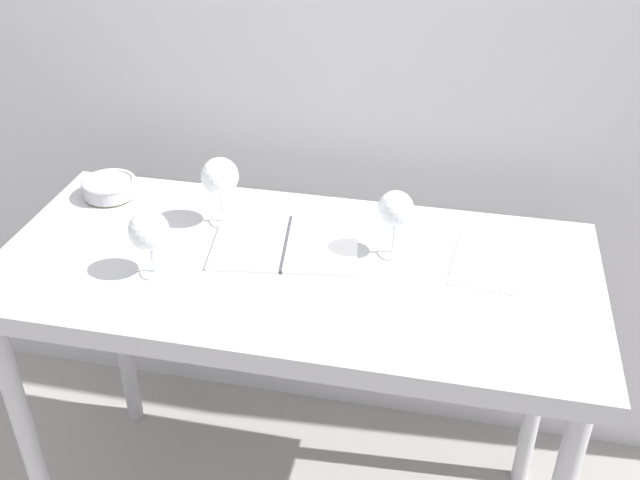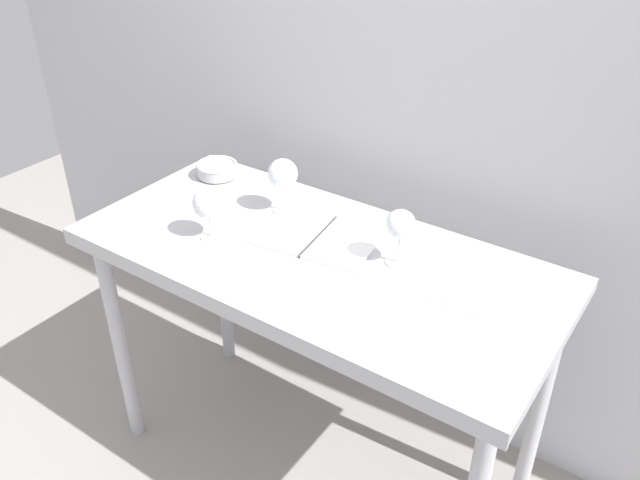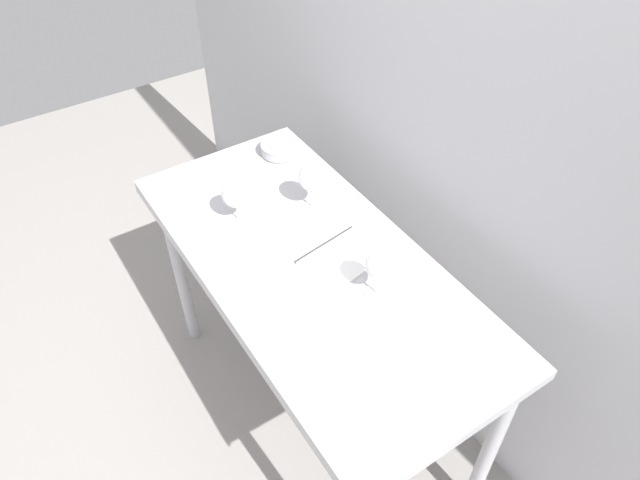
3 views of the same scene
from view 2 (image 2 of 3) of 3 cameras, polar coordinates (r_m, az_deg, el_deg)
ground_plane at (r=2.48m, az=-0.27°, el=-18.76°), size 6.00×6.00×0.00m
back_wall at (r=2.09m, az=7.61°, el=14.43°), size 3.80×0.04×2.60m
steel_counter at (r=1.93m, az=-0.43°, el=-3.71°), size 1.40×0.65×0.90m
wine_glass_far_right at (r=1.77m, az=6.98°, el=1.19°), size 0.08×0.08×0.16m
wine_glass_far_left at (r=2.02m, az=-3.25°, el=5.64°), size 0.09×0.09×0.18m
wine_glass_near_left at (r=1.91m, az=-9.68°, el=3.06°), size 0.09×0.09×0.16m
open_notebook at (r=1.93m, az=-0.14°, el=0.30°), size 0.38×0.29×0.01m
tasting_sheet_upper at (r=1.78m, az=13.22°, el=-3.92°), size 0.18×0.26×0.00m
tasting_bowl at (r=2.31m, az=-8.91°, el=6.09°), size 0.14×0.14×0.05m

